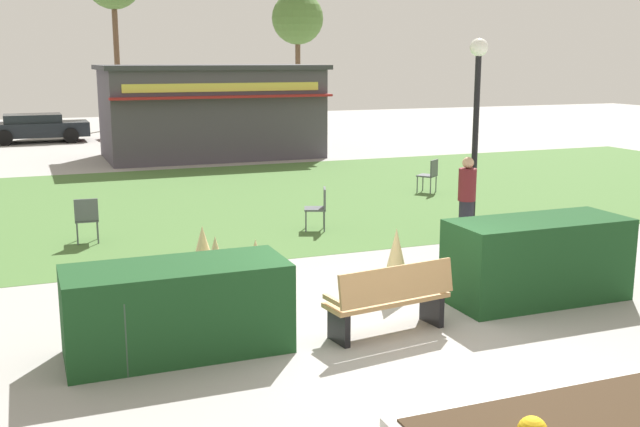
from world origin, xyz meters
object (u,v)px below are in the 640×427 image
object	(u,v)px
lamppost_mid	(476,111)
tree_left_bg	(298,19)
food_kiosk	(211,111)
cafe_chair_west	(319,205)
cafe_chair_east	(430,173)
cafe_chair_center	(87,216)
park_bench	(390,299)
person_strolling	(467,200)
parked_car_center_slot	(154,124)
trash_bin	(123,334)
parked_car_west_slot	(36,127)

from	to	relation	value
lamppost_mid	tree_left_bg	world-z (taller)	tree_left_bg
food_kiosk	cafe_chair_west	world-z (taller)	food_kiosk
cafe_chair_east	cafe_chair_center	size ratio (longest dim) A/B	1.00
park_bench	cafe_chair_east	world-z (taller)	park_bench
person_strolling	parked_car_center_slot	xyz separation A→B (m)	(-2.28, 22.37, -0.22)
cafe_chair_center	person_strolling	distance (m)	7.32
trash_bin	cafe_chair_center	bearing A→B (deg)	88.87
person_strolling	parked_car_center_slot	world-z (taller)	person_strolling
lamppost_mid	parked_car_west_slot	xyz separation A→B (m)	(-7.97, 21.49, -1.83)
parked_car_west_slot	cafe_chair_west	bearing A→B (deg)	-75.90
trash_bin	cafe_chair_center	xyz separation A→B (m)	(0.13, 6.49, 0.10)
cafe_chair_west	person_strolling	xyz separation A→B (m)	(2.19, -2.15, 0.33)
park_bench	cafe_chair_west	size ratio (longest dim) A/B	1.97
park_bench	person_strolling	distance (m)	5.28
cafe_chair_west	parked_car_west_slot	bearing A→B (deg)	104.10
park_bench	parked_car_center_slot	size ratio (longest dim) A/B	0.41
trash_bin	parked_car_west_slot	size ratio (longest dim) A/B	0.20
food_kiosk	tree_left_bg	bearing A→B (deg)	58.01
cafe_chair_east	parked_car_center_slot	bearing A→B (deg)	104.70
park_bench	food_kiosk	distance (m)	18.95
lamppost_mid	cafe_chair_center	size ratio (longest dim) A/B	4.40
cafe_chair_center	park_bench	bearing A→B (deg)	-63.97
trash_bin	food_kiosk	xyz separation A→B (m)	(5.51, 18.69, 1.23)
food_kiosk	cafe_chair_east	distance (m)	10.36
food_kiosk	cafe_chair_east	world-z (taller)	food_kiosk
lamppost_mid	food_kiosk	world-z (taller)	lamppost_mid
cafe_chair_west	tree_left_bg	size ratio (longest dim) A/B	0.13
person_strolling	trash_bin	bearing A→B (deg)	-127.74
cafe_chair_west	parked_car_center_slot	size ratio (longest dim) A/B	0.21
cafe_chair_center	person_strolling	size ratio (longest dim) A/B	0.53
park_bench	food_kiosk	bearing A→B (deg)	83.44
parked_car_center_slot	food_kiosk	bearing A→B (deg)	-83.32
person_strolling	cafe_chair_center	bearing A→B (deg)	-178.20
trash_bin	cafe_chair_east	distance (m)	12.85
parked_car_center_slot	lamppost_mid	bearing A→B (deg)	-82.08
trash_bin	cafe_chair_center	world-z (taller)	cafe_chair_center
food_kiosk	parked_car_center_slot	world-z (taller)	food_kiosk
tree_left_bg	trash_bin	bearing A→B (deg)	-113.18
tree_left_bg	cafe_chair_west	bearing A→B (deg)	-108.88
park_bench	cafe_chair_center	bearing A→B (deg)	116.03
park_bench	parked_car_west_slot	distance (m)	26.51
food_kiosk	cafe_chair_west	bearing A→B (deg)	-93.49
parked_car_center_slot	tree_left_bg	bearing A→B (deg)	30.69
lamppost_mid	cafe_chair_west	size ratio (longest dim) A/B	4.40
lamppost_mid	trash_bin	xyz separation A→B (m)	(-7.63, -4.66, -2.05)
lamppost_mid	cafe_chair_center	distance (m)	7.96
trash_bin	cafe_chair_east	bearing A→B (deg)	44.77
parked_car_center_slot	cafe_chair_east	bearing A→B (deg)	-75.30
person_strolling	tree_left_bg	size ratio (longest dim) A/B	0.24
lamppost_mid	cafe_chair_center	bearing A→B (deg)	166.24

